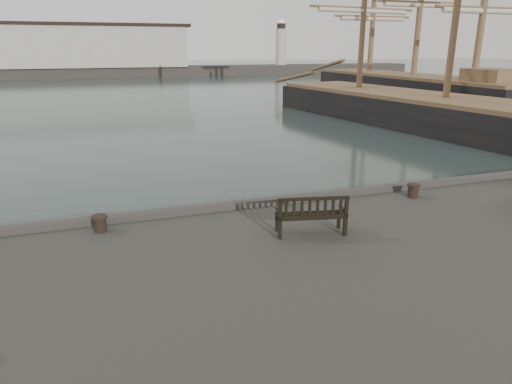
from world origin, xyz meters
TOP-DOWN VIEW (x-y plane):
  - ground at (0.00, 0.00)m, footprint 400.00×400.00m
  - breakwater at (-4.56, 92.00)m, footprint 140.00×9.50m
  - bench at (1.01, -2.56)m, footprint 1.81×0.94m
  - bollard_left at (-3.92, -0.71)m, footprint 0.49×0.49m
  - bollard_right at (5.25, -0.94)m, footprint 0.42×0.42m
  - tall_ship_main at (20.78, 15.92)m, footprint 12.24×36.23m
  - tall_ship_far at (30.29, 32.42)m, footprint 7.42×31.70m

SIDE VIEW (x-z plane):
  - ground at x=0.00m, z-range 0.00..0.00m
  - tall_ship_main at x=20.78m, z-range -12.65..14.03m
  - tall_ship_far at x=30.29m, z-range -12.64..14.41m
  - bollard_left at x=-3.92m, z-range 1.56..1.98m
  - bollard_right at x=5.25m, z-range 1.56..1.98m
  - bench at x=1.01m, z-range 1.38..2.37m
  - breakwater at x=-4.56m, z-range -1.80..10.40m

